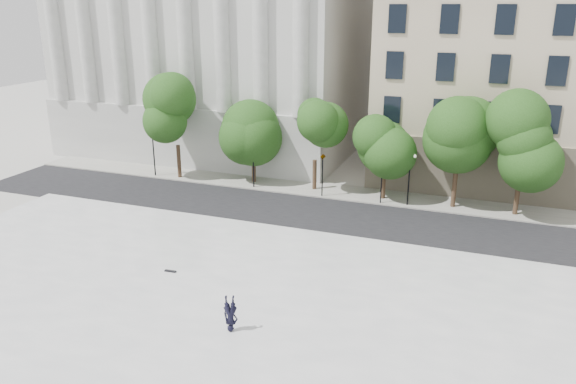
{
  "coord_description": "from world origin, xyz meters",
  "views": [
    {
      "loc": [
        12.09,
        -20.4,
        15.31
      ],
      "look_at": [
        0.74,
        10.0,
        4.48
      ],
      "focal_mm": 35.0,
      "sensor_mm": 36.0,
      "label": 1
    }
  ],
  "objects_px": {
    "skateboard": "(170,271)",
    "traffic_light_east": "(383,160)",
    "person_lying": "(231,326)",
    "traffic_light_west": "(323,154)"
  },
  "relations": [
    {
      "from": "skateboard",
      "to": "traffic_light_east",
      "type": "bearing_deg",
      "value": 58.64
    },
    {
      "from": "traffic_light_west",
      "to": "traffic_light_east",
      "type": "bearing_deg",
      "value": 0.0
    },
    {
      "from": "person_lying",
      "to": "skateboard",
      "type": "xyz_separation_m",
      "value": [
        -6.11,
        4.43,
        -0.22
      ]
    },
    {
      "from": "traffic_light_west",
      "to": "skateboard",
      "type": "distance_m",
      "value": 18.01
    },
    {
      "from": "traffic_light_west",
      "to": "person_lying",
      "type": "bearing_deg",
      "value": -84.37
    },
    {
      "from": "traffic_light_west",
      "to": "traffic_light_east",
      "type": "relative_size",
      "value": 1.02
    },
    {
      "from": "person_lying",
      "to": "traffic_light_west",
      "type": "bearing_deg",
      "value": 79.13
    },
    {
      "from": "traffic_light_east",
      "to": "skateboard",
      "type": "height_order",
      "value": "traffic_light_east"
    },
    {
      "from": "traffic_light_east",
      "to": "skateboard",
      "type": "relative_size",
      "value": 5.91
    },
    {
      "from": "skateboard",
      "to": "person_lying",
      "type": "bearing_deg",
      "value": -39.95
    }
  ]
}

